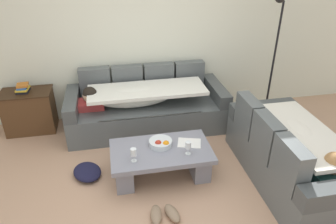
{
  "coord_description": "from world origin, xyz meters",
  "views": [
    {
      "loc": [
        -0.45,
        -2.56,
        2.56
      ],
      "look_at": [
        0.25,
        1.02,
        0.55
      ],
      "focal_mm": 33.29,
      "sensor_mm": 36.0,
      "label": 1
    }
  ],
  "objects": [
    {
      "name": "crumpled_garment",
      "position": [
        -0.85,
        0.58,
        0.06
      ],
      "size": [
        0.47,
        0.5,
        0.12
      ],
      "primitive_type": "ellipsoid",
      "rotation": [
        0.0,
        0.0,
        2.04
      ],
      "color": "#191933",
      "rests_on": "ground_plane"
    },
    {
      "name": "fruit_bowl",
      "position": [
        0.06,
        0.5,
        0.42
      ],
      "size": [
        0.28,
        0.28,
        0.1
      ],
      "color": "silver",
      "rests_on": "coffee_table"
    },
    {
      "name": "wine_glass_near_right",
      "position": [
        0.35,
        0.28,
        0.5
      ],
      "size": [
        0.07,
        0.07,
        0.17
      ],
      "color": "silver",
      "rests_on": "coffee_table"
    },
    {
      "name": "coffee_table",
      "position": [
        0.05,
        0.43,
        0.24
      ],
      "size": [
        1.2,
        0.68,
        0.38
      ],
      "color": "gray",
      "rests_on": "ground_plane"
    },
    {
      "name": "wine_glass_near_left",
      "position": [
        -0.28,
        0.27,
        0.5
      ],
      "size": [
        0.07,
        0.07,
        0.17
      ],
      "color": "silver",
      "rests_on": "coffee_table"
    },
    {
      "name": "side_cabinet",
      "position": [
        -1.7,
        1.85,
        0.32
      ],
      "size": [
        0.72,
        0.44,
        0.64
      ],
      "color": "#4C301A",
      "rests_on": "ground_plane"
    },
    {
      "name": "couch_along_wall",
      "position": [
        0.01,
        1.62,
        0.33
      ],
      "size": [
        2.35,
        0.92,
        0.88
      ],
      "color": "#525859",
      "rests_on": "ground_plane"
    },
    {
      "name": "back_wall",
      "position": [
        0.0,
        2.15,
        1.35
      ],
      "size": [
        9.0,
        0.1,
        2.7
      ],
      "primitive_type": "cube",
      "color": "silver",
      "rests_on": "ground_plane"
    },
    {
      "name": "floor_lamp",
      "position": [
        1.98,
        1.57,
        1.12
      ],
      "size": [
        0.33,
        0.31,
        1.95
      ],
      "color": "black",
      "rests_on": "ground_plane"
    },
    {
      "name": "book_stack_on_cabinet",
      "position": [
        -1.72,
        1.85,
        0.7
      ],
      "size": [
        0.18,
        0.22,
        0.12
      ],
      "color": "black",
      "rests_on": "side_cabinet"
    },
    {
      "name": "couch_near_window",
      "position": [
        1.54,
        0.06,
        0.33
      ],
      "size": [
        0.92,
        1.84,
        0.88
      ],
      "rotation": [
        0.0,
        0.0,
        1.57
      ],
      "color": "#525859",
      "rests_on": "ground_plane"
    },
    {
      "name": "pair_of_shoes",
      "position": [
        -0.04,
        -0.26,
        0.04
      ],
      "size": [
        0.34,
        0.3,
        0.09
      ],
      "color": "#8C7259",
      "rests_on": "ground_plane"
    },
    {
      "name": "ground_plane",
      "position": [
        0.0,
        0.0,
        0.0
      ],
      "size": [
        14.0,
        14.0,
        0.0
      ],
      "primitive_type": "plane",
      "color": "tan"
    },
    {
      "name": "open_magazine",
      "position": [
        0.41,
        0.48,
        0.39
      ],
      "size": [
        0.33,
        0.28,
        0.01
      ],
      "primitive_type": "cube",
      "rotation": [
        0.0,
        0.0,
        -0.29
      ],
      "color": "white",
      "rests_on": "coffee_table"
    }
  ]
}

